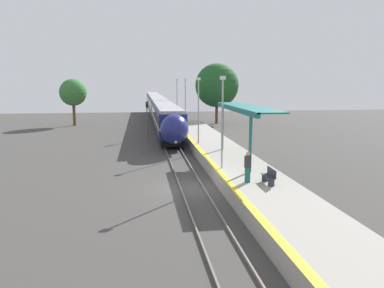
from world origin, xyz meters
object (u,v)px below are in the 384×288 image
object	(u,v)px
train	(158,107)
person_waiting	(248,166)
railway_signal	(147,116)
lamppost_farthest	(177,97)
lamppost_mid	(198,107)
platform_bench	(269,176)
lamppost_far	(185,101)
lamppost_near	(222,117)

from	to	relation	value
train	person_waiting	world-z (taller)	train
railway_signal	lamppost_farthest	distance (m)	11.79
lamppost_mid	lamppost_farthest	xyz separation A→B (m)	(0.00, 20.30, 0.00)
platform_bench	lamppost_far	world-z (taller)	lamppost_far
lamppost_mid	lamppost_farthest	size ratio (longest dim) A/B	1.00
railway_signal	lamppost_farthest	world-z (taller)	lamppost_farthest
railway_signal	lamppost_near	distance (m)	20.30
lamppost_far	lamppost_farthest	world-z (taller)	same
lamppost_farthest	platform_bench	bearing A→B (deg)	-86.99
lamppost_farthest	lamppost_near	bearing A→B (deg)	-90.00
platform_bench	person_waiting	bearing A→B (deg)	157.71
train	lamppost_far	xyz separation A→B (m)	(2.22, -22.18, 2.16)
platform_bench	lamppost_farthest	bearing A→B (deg)	93.01
railway_signal	lamppost_near	bearing A→B (deg)	-76.99
lamppost_near	person_waiting	bearing A→B (deg)	-79.71
train	railway_signal	bearing A→B (deg)	-95.85
platform_bench	person_waiting	size ratio (longest dim) A/B	0.79
platform_bench	railway_signal	xyz separation A→B (m)	(-6.38, 23.94, 1.26)
platform_bench	lamppost_farthest	distance (m)	34.86
railway_signal	lamppost_farthest	bearing A→B (deg)	67.04
train	lamppost_mid	distance (m)	32.48
platform_bench	lamppost_mid	distance (m)	14.80
lamppost_far	lamppost_near	bearing A→B (deg)	-90.00
platform_bench	lamppost_near	world-z (taller)	lamppost_near
person_waiting	railway_signal	bearing A→B (deg)	102.57
railway_signal	lamppost_far	world-z (taller)	lamppost_far
lamppost_near	lamppost_far	xyz separation A→B (m)	(0.00, 20.30, 0.00)
railway_signal	lamppost_mid	distance (m)	10.72
platform_bench	lamppost_near	bearing A→B (deg)	113.35
lamppost_far	lamppost_farthest	xyz separation A→B (m)	(0.00, 10.15, 0.00)
person_waiting	lamppost_far	xyz separation A→B (m)	(-0.68, 24.06, 2.50)
train	lamppost_mid	world-z (taller)	lamppost_mid
railway_signal	lamppost_near	world-z (taller)	lamppost_near
person_waiting	railway_signal	distance (m)	24.06
person_waiting	lamppost_far	size ratio (longest dim) A/B	0.29
person_waiting	lamppost_near	world-z (taller)	lamppost_near
platform_bench	person_waiting	distance (m)	1.32
railway_signal	platform_bench	bearing A→B (deg)	-75.08
person_waiting	lamppost_mid	world-z (taller)	lamppost_mid
person_waiting	lamppost_far	world-z (taller)	lamppost_far
train	lamppost_farthest	size ratio (longest dim) A/B	11.12
railway_signal	train	bearing A→B (deg)	84.15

